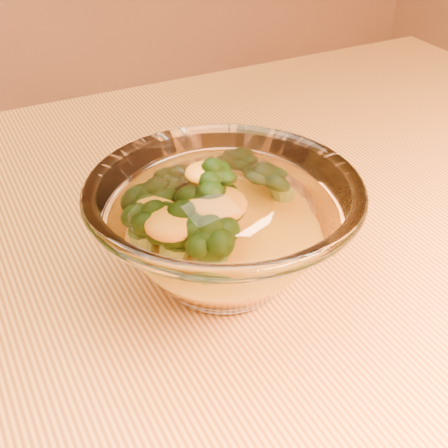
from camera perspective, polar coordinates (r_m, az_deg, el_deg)
The scene contains 4 objects.
table at distance 0.58m, azimuth -4.42°, elevation -12.54°, with size 1.20×0.80×0.75m.
glass_bowl at distance 0.48m, azimuth 0.00°, elevation -0.45°, with size 0.21×0.21×0.09m.
cheese_sauce at distance 0.50m, azimuth 0.00°, elevation -2.33°, with size 0.11×0.11×0.03m, color #FFA015.
broccoli_heap at distance 0.48m, azimuth -1.82°, elevation 0.87°, with size 0.14×0.13×0.07m.
Camera 1 is at (-0.14, -0.37, 1.08)m, focal length 50.00 mm.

